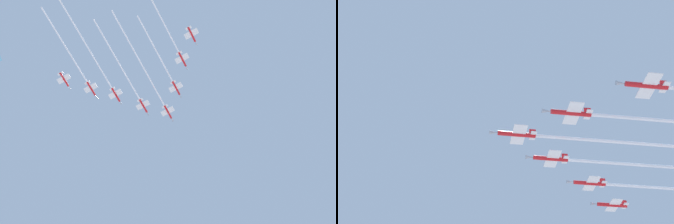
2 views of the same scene
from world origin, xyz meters
TOP-DOWN VIEW (x-y plane):
  - jet_lead at (-38.16, 19.41)m, footprint 78.11×23.74m
  - jet_port_inner at (-41.50, 32.92)m, footprint 67.39×20.92m
  - jet_starboard_inner at (-43.24, 8.12)m, footprint 57.20×18.23m
  - jet_port_outer at (-57.54, 49.78)m, footprint 77.91×23.69m
  - jet_starboard_outer at (-67.26, 1.83)m, footprint 71.90×22.11m
  - jet_center_rear at (-58.18, 62.58)m, footprint 62.71×19.68m
  - jet_port_trail at (-58.85, -13.02)m, footprint 12.71×9.58m
  - jet_starboard_trail at (-49.84, 73.00)m, footprint 12.71×9.58m

SIDE VIEW (x-z plane):
  - jet_port_inner at x=-41.50m, z-range 213.44..216.08m
  - jet_port_outer at x=-57.54m, z-range 213.53..216.17m
  - jet_center_rear at x=-58.18m, z-range 214.08..216.71m
  - jet_starboard_trail at x=-49.84m, z-range 214.27..216.91m
  - jet_lead at x=-38.16m, z-range 214.52..217.16m
  - jet_port_trail at x=-58.85m, z-range 214.98..217.61m
  - jet_starboard_outer at x=-67.26m, z-range 215.52..218.15m
  - jet_starboard_inner at x=-43.24m, z-range 215.61..218.24m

